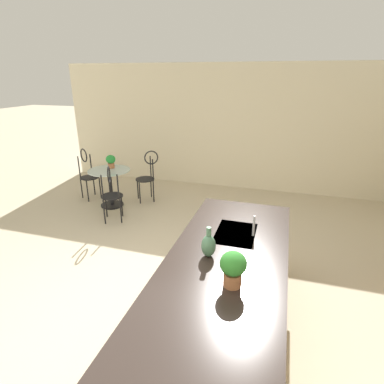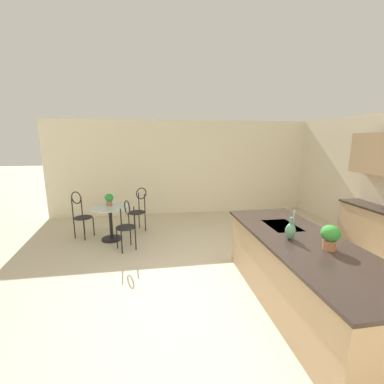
{
  "view_description": "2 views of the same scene",
  "coord_description": "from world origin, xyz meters",
  "views": [
    {
      "loc": [
        2.61,
        1.25,
        2.45
      ],
      "look_at": [
        -1.41,
        0.03,
        0.87
      ],
      "focal_mm": 29.06,
      "sensor_mm": 36.0,
      "label": 1
    },
    {
      "loc": [
        2.99,
        -1.0,
        2.15
      ],
      "look_at": [
        -1.46,
        -0.3,
        1.21
      ],
      "focal_mm": 23.37,
      "sensor_mm": 36.0,
      "label": 2
    }
  ],
  "objects": [
    {
      "name": "kitchen_island",
      "position": [
        0.3,
        0.85,
        0.46
      ],
      "size": [
        2.8,
        1.06,
        0.92
      ],
      "color": "tan",
      "rests_on": "ground"
    },
    {
      "name": "chair_toward_desk",
      "position": [
        -2.89,
        -1.36,
        0.57
      ],
      "size": [
        0.53,
        0.53,
        1.04
      ],
      "color": "black",
      "rests_on": "ground"
    },
    {
      "name": "bistro_table",
      "position": [
        -2.4,
        -1.94,
        0.45
      ],
      "size": [
        0.8,
        0.8,
        0.74
      ],
      "color": "black",
      "rests_on": "ground"
    },
    {
      "name": "sink_faucet",
      "position": [
        -0.25,
        1.03,
        1.03
      ],
      "size": [
        0.02,
        0.02,
        0.22
      ],
      "primitive_type": "cylinder",
      "color": "#B2B5BA",
      "rests_on": "kitchen_island"
    },
    {
      "name": "wall_left_window",
      "position": [
        -4.26,
        0.0,
        1.35
      ],
      "size": [
        0.12,
        7.8,
        2.7
      ],
      "primitive_type": "cube",
      "color": "beige",
      "rests_on": "ground"
    },
    {
      "name": "chair_by_island",
      "position": [
        -2.66,
        -2.61,
        0.57
      ],
      "size": [
        0.52,
        0.52,
        1.04
      ],
      "color": "black",
      "rests_on": "ground"
    },
    {
      "name": "chair_near_window",
      "position": [
        -1.78,
        -1.54,
        0.57
      ],
      "size": [
        0.52,
        0.51,
        1.04
      ],
      "color": "black",
      "rests_on": "ground"
    },
    {
      "name": "vase_on_counter",
      "position": [
        0.25,
        0.69,
        1.03
      ],
      "size": [
        0.13,
        0.13,
        0.29
      ],
      "color": "#4C7A5B",
      "rests_on": "kitchen_island"
    },
    {
      "name": "potted_plant_on_table",
      "position": [
        -2.54,
        -1.96,
        0.89
      ],
      "size": [
        0.18,
        0.18,
        0.26
      ],
      "color": "#9E603D",
      "rests_on": "bistro_table"
    },
    {
      "name": "ground_plane",
      "position": [
        0.0,
        0.0,
        0.0
      ],
      "size": [
        40.0,
        40.0,
        0.0
      ],
      "primitive_type": "plane",
      "color": "beige"
    },
    {
      "name": "potted_plant_counter_near",
      "position": [
        0.6,
        0.96,
        1.09
      ],
      "size": [
        0.21,
        0.21,
        0.29
      ],
      "color": "#9E603D",
      "rests_on": "kitchen_island"
    }
  ]
}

